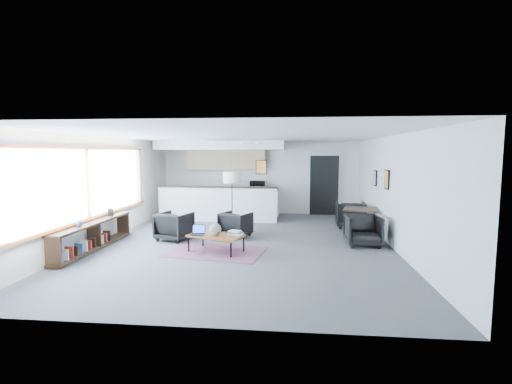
# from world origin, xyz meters

# --- Properties ---
(room) EXTENTS (7.02, 9.02, 2.62)m
(room) POSITION_xyz_m (0.00, 0.00, 1.30)
(room) COLOR #474749
(room) RESTS_ON ground
(window) EXTENTS (0.10, 5.95, 1.66)m
(window) POSITION_xyz_m (-3.46, -0.90, 1.46)
(window) COLOR #8CBFFF
(window) RESTS_ON room
(console) EXTENTS (0.35, 3.00, 0.80)m
(console) POSITION_xyz_m (-3.30, -1.05, 0.33)
(console) COLOR black
(console) RESTS_ON floor
(kitchenette) EXTENTS (4.20, 1.96, 2.60)m
(kitchenette) POSITION_xyz_m (-1.20, 3.71, 1.38)
(kitchenette) COLOR white
(kitchenette) RESTS_ON floor
(doorway) EXTENTS (1.10, 0.12, 2.15)m
(doorway) POSITION_xyz_m (2.30, 4.42, 1.07)
(doorway) COLOR black
(doorway) RESTS_ON room
(track_light) EXTENTS (1.60, 0.07, 0.15)m
(track_light) POSITION_xyz_m (-0.59, 2.20, 2.53)
(track_light) COLOR silver
(track_light) RESTS_ON room
(wall_art_lower) EXTENTS (0.03, 0.38, 0.48)m
(wall_art_lower) POSITION_xyz_m (3.47, 0.40, 1.55)
(wall_art_lower) COLOR black
(wall_art_lower) RESTS_ON room
(wall_art_upper) EXTENTS (0.03, 0.34, 0.44)m
(wall_art_upper) POSITION_xyz_m (3.47, 1.70, 1.50)
(wall_art_upper) COLOR black
(wall_art_upper) RESTS_ON room
(kilim_rug) EXTENTS (2.25, 1.70, 0.01)m
(kilim_rug) POSITION_xyz_m (-0.49, -0.94, 0.01)
(kilim_rug) COLOR #5C3048
(kilim_rug) RESTS_ON floor
(coffee_table) EXTENTS (1.34, 1.03, 0.39)m
(coffee_table) POSITION_xyz_m (-0.49, -0.94, 0.36)
(coffee_table) COLOR brown
(coffee_table) RESTS_ON floor
(laptop) EXTENTS (0.30, 0.25, 0.21)m
(laptop) POSITION_xyz_m (-0.89, -0.95, 0.45)
(laptop) COLOR black
(laptop) RESTS_ON coffee_table
(ceramic_pot) EXTENTS (0.27, 0.27, 0.27)m
(ceramic_pot) POSITION_xyz_m (-0.50, -0.99, 0.52)
(ceramic_pot) COLOR gray
(ceramic_pot) RESTS_ON coffee_table
(book_stack) EXTENTS (0.35, 0.32, 0.09)m
(book_stack) POSITION_xyz_m (-0.07, -0.87, 0.43)
(book_stack) COLOR silver
(book_stack) RESTS_ON coffee_table
(coaster) EXTENTS (0.10, 0.10, 0.01)m
(coaster) POSITION_xyz_m (-0.36, -1.17, 0.39)
(coaster) COLOR #E5590C
(coaster) RESTS_ON coffee_table
(armchair_left) EXTENTS (0.92, 0.89, 0.78)m
(armchair_left) POSITION_xyz_m (-1.78, 0.09, 0.39)
(armchair_left) COLOR black
(armchair_left) RESTS_ON floor
(armchair_right) EXTENTS (0.90, 0.87, 0.72)m
(armchair_right) POSITION_xyz_m (-0.29, 0.62, 0.36)
(armchair_right) COLOR black
(armchair_right) RESTS_ON floor
(floor_lamp) EXTENTS (0.61, 0.61, 1.68)m
(floor_lamp) POSITION_xyz_m (-0.49, 1.28, 1.46)
(floor_lamp) COLOR black
(floor_lamp) RESTS_ON floor
(dining_table) EXTENTS (1.02, 1.02, 0.71)m
(dining_table) POSITION_xyz_m (3.00, 1.20, 0.65)
(dining_table) COLOR black
(dining_table) RESTS_ON floor
(dining_chair_near) EXTENTS (0.69, 0.65, 0.69)m
(dining_chair_near) POSITION_xyz_m (2.86, -0.04, 0.35)
(dining_chair_near) COLOR black
(dining_chair_near) RESTS_ON floor
(dining_chair_far) EXTENTS (0.73, 0.69, 0.72)m
(dining_chair_far) POSITION_xyz_m (2.90, 2.17, 0.36)
(dining_chair_far) COLOR black
(dining_chair_far) RESTS_ON floor
(microwave) EXTENTS (0.52, 0.32, 0.34)m
(microwave) POSITION_xyz_m (-0.06, 4.15, 1.10)
(microwave) COLOR black
(microwave) RESTS_ON kitchenette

